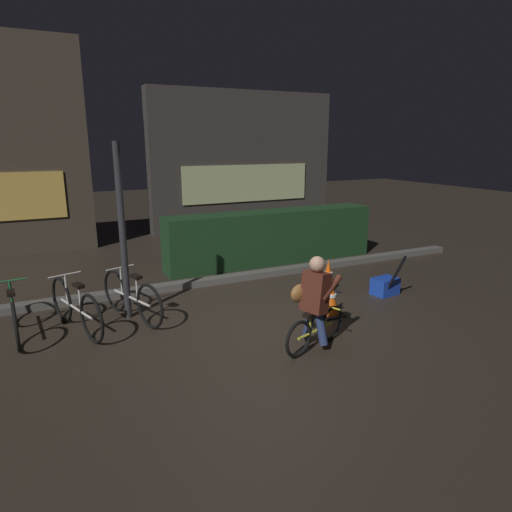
% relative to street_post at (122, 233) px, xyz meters
% --- Properties ---
extents(ground_plane, '(40.00, 40.00, 0.00)m').
position_rel_street_post_xyz_m(ground_plane, '(1.69, -1.20, -1.32)').
color(ground_plane, '#2D261E').
extents(sidewalk_curb, '(12.00, 0.24, 0.12)m').
position_rel_street_post_xyz_m(sidewalk_curb, '(1.69, 1.00, -1.26)').
color(sidewalk_curb, '#56544F').
rests_on(sidewalk_curb, ground).
extents(hedge_row, '(4.80, 0.70, 1.16)m').
position_rel_street_post_xyz_m(hedge_row, '(3.49, 1.90, -0.74)').
color(hedge_row, '#19381C').
rests_on(hedge_row, ground).
extents(storefront_right, '(5.81, 0.54, 4.09)m').
position_rel_street_post_xyz_m(storefront_right, '(4.66, 6.00, 0.72)').
color(storefront_right, '#383330').
rests_on(storefront_right, ground).
extents(street_post, '(0.10, 0.10, 2.64)m').
position_rel_street_post_xyz_m(street_post, '(0.00, 0.00, 0.00)').
color(street_post, '#2D2D33').
rests_on(street_post, ground).
extents(parked_bike_leftmost, '(0.46, 1.63, 0.75)m').
position_rel_street_post_xyz_m(parked_bike_leftmost, '(-1.53, -0.06, -0.98)').
color(parked_bike_leftmost, black).
rests_on(parked_bike_leftmost, ground).
extents(parked_bike_left_mid, '(0.59, 1.65, 0.79)m').
position_rel_street_post_xyz_m(parked_bike_left_mid, '(-0.75, -0.22, -0.96)').
color(parked_bike_left_mid, black).
rests_on(parked_bike_left_mid, ground).
extents(parked_bike_center_left, '(0.61, 1.59, 0.77)m').
position_rel_street_post_xyz_m(parked_bike_center_left, '(0.05, -0.09, -0.97)').
color(parked_bike_center_left, black).
rests_on(parked_bike_center_left, ground).
extents(traffic_cone_near, '(0.36, 0.36, 0.58)m').
position_rel_street_post_xyz_m(traffic_cone_near, '(2.84, -1.30, -1.04)').
color(traffic_cone_near, black).
rests_on(traffic_cone_near, ground).
extents(traffic_cone_far, '(0.36, 0.36, 0.60)m').
position_rel_street_post_xyz_m(traffic_cone_far, '(3.45, -0.34, -1.03)').
color(traffic_cone_far, black).
rests_on(traffic_cone_far, ground).
extents(blue_crate, '(0.48, 0.38, 0.30)m').
position_rel_street_post_xyz_m(blue_crate, '(4.28, -0.90, -1.17)').
color(blue_crate, '#193DB7').
rests_on(blue_crate, ground).
extents(cyclist, '(1.14, 0.50, 1.25)m').
position_rel_street_post_xyz_m(cyclist, '(1.97, -2.13, -0.69)').
color(cyclist, black).
rests_on(cyclist, ground).
extents(closed_umbrella, '(0.16, 0.39, 0.80)m').
position_rel_street_post_xyz_m(closed_umbrella, '(4.24, -1.15, -0.92)').
color(closed_umbrella, black).
rests_on(closed_umbrella, ground).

